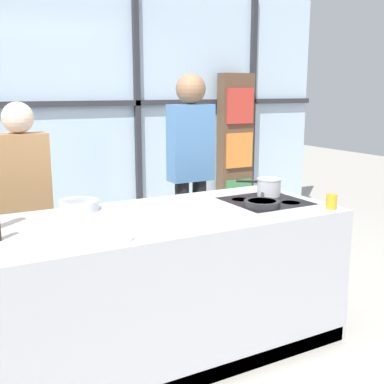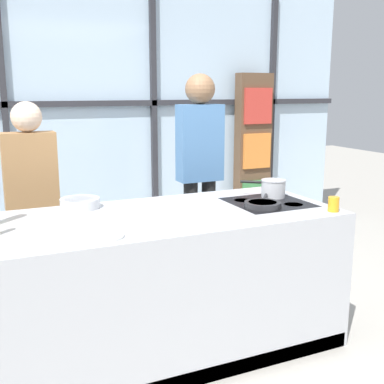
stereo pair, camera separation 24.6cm
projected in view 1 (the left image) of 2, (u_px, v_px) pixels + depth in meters
name	position (u px, v px, depth m)	size (l,w,h in m)	color
ground_plane	(169.00, 347.00, 3.21)	(18.00, 18.00, 0.00)	#ADA89E
back_window_wall	(67.00, 117.00, 4.94)	(6.40, 0.10, 2.80)	silver
bookshelf	(235.00, 153.00, 5.81)	(0.43, 0.19, 1.87)	brown
demo_island	(169.00, 283.00, 3.11)	(2.21, 0.98, 0.92)	#B7BABF
spectator_far_left	(23.00, 195.00, 3.53)	(0.39, 0.22, 1.60)	#232838
spectator_center_left	(191.00, 162.00, 4.15)	(0.39, 0.25, 1.81)	black
frying_pan	(262.00, 203.00, 3.21)	(0.32, 0.38, 0.04)	#232326
saucepan	(269.00, 187.00, 3.53)	(0.29, 0.24, 0.13)	silver
white_plate	(110.00, 238.00, 2.51)	(0.25, 0.25, 0.01)	white
mixing_bowl	(79.00, 205.00, 3.10)	(0.26, 0.26, 0.07)	silver
juice_glass_near	(331.00, 202.00, 3.15)	(0.07, 0.07, 0.10)	orange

